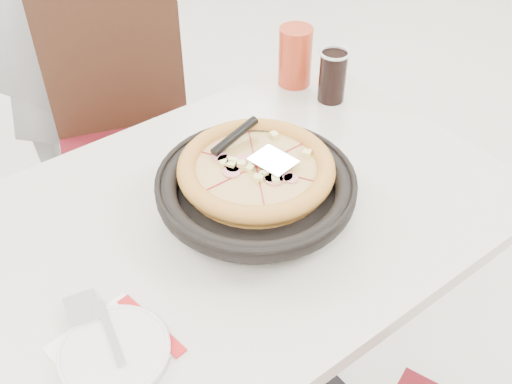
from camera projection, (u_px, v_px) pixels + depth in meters
floor at (242, 288)px, 2.06m from camera, size 7.00×7.00×0.00m
main_table at (233, 322)px, 1.50m from camera, size 1.20×0.80×0.75m
chair_far at (134, 158)px, 1.83m from camera, size 0.54×0.54×0.95m
trivet at (267, 196)px, 1.26m from camera, size 0.11×0.11×0.04m
pizza_pan at (256, 195)px, 1.23m from camera, size 0.36×0.36×0.01m
pizza at (256, 174)px, 1.25m from camera, size 0.30×0.30×0.02m
pizza_server at (273, 160)px, 1.23m from camera, size 0.08×0.10×0.00m
napkin at (112, 349)px, 1.00m from camera, size 0.19×0.19×0.00m
side_plate at (115, 352)px, 0.99m from camera, size 0.18×0.18×0.01m
fork at (110, 333)px, 1.00m from camera, size 0.04×0.14×0.00m
cola_glass at (332, 77)px, 1.54m from camera, size 0.07×0.07×0.13m
red_cup at (295, 56)px, 1.59m from camera, size 0.09×0.09×0.16m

